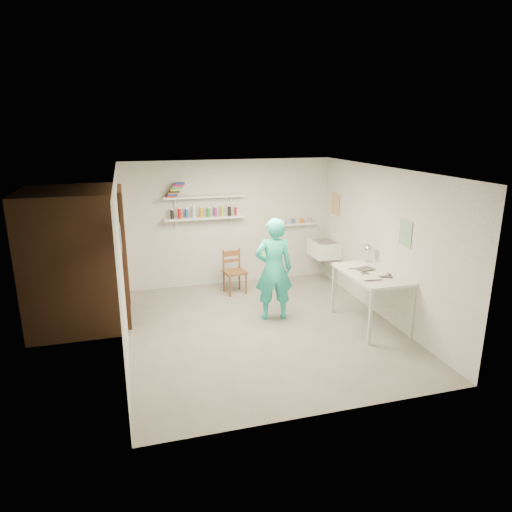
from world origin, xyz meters
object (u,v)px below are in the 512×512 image
object	(u,v)px
wooden_chair	(235,272)
work_table	(371,299)
man	(274,269)
belfast_sink	(324,249)
desk_lamp	(369,249)
wall_clock	(268,249)

from	to	relation	value
wooden_chair	work_table	xyz separation A→B (m)	(1.70, -1.95, 0.02)
man	wooden_chair	world-z (taller)	man
belfast_sink	wooden_chair	world-z (taller)	belfast_sink
belfast_sink	wooden_chair	xyz separation A→B (m)	(-1.81, -0.07, -0.30)
wooden_chair	desk_lamp	world-z (taller)	desk_lamp
desk_lamp	wooden_chair	bearing A→B (deg)	143.11
belfast_sink	desk_lamp	distance (m)	1.55
man	desk_lamp	size ratio (longest dim) A/B	10.29
wooden_chair	work_table	distance (m)	2.58
desk_lamp	belfast_sink	bearing A→B (deg)	93.90
wall_clock	work_table	bearing A→B (deg)	-24.23
man	wall_clock	distance (m)	0.35
man	work_table	world-z (taller)	man
belfast_sink	wall_clock	world-z (taller)	wall_clock
belfast_sink	work_table	xyz separation A→B (m)	(-0.11, -2.01, -0.27)
man	desk_lamp	world-z (taller)	man
man	wall_clock	xyz separation A→B (m)	(-0.03, 0.22, 0.28)
belfast_sink	desk_lamp	world-z (taller)	desk_lamp
work_table	man	bearing A→B (deg)	154.70
wall_clock	desk_lamp	bearing A→B (deg)	-4.77
belfast_sink	work_table	distance (m)	2.03
work_table	belfast_sink	bearing A→B (deg)	86.87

